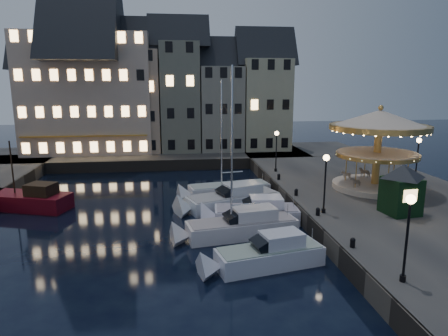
{
  "coord_description": "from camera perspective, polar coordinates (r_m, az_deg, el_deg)",
  "views": [
    {
      "loc": [
        -3.08,
        -24.76,
        10.3
      ],
      "look_at": [
        1.0,
        8.0,
        3.2
      ],
      "focal_mm": 32.0,
      "sensor_mm": 36.0,
      "label": 1
    }
  ],
  "objects": [
    {
      "name": "streetlamp_d",
      "position": [
        39.73,
        25.93,
        1.81
      ],
      "size": [
        0.44,
        0.44,
        4.17
      ],
      "color": "black",
      "rests_on": "quay_east"
    },
    {
      "name": "hotel_corner",
      "position": [
        55.84,
        -18.73,
        10.97
      ],
      "size": [
        17.6,
        9.0,
        16.8
      ],
      "color": "beige",
      "rests_on": "quay_north"
    },
    {
      "name": "red_fishing_boat",
      "position": [
        36.93,
        -26.19,
        -4.22
      ],
      "size": [
        7.68,
        4.72,
        5.88
      ],
      "color": "#590815",
      "rests_on": "ground"
    },
    {
      "name": "ticket_kiosk",
      "position": [
        30.09,
        24.12,
        -1.65
      ],
      "size": [
        3.42,
        3.42,
        4.0
      ],
      "color": "black",
      "rests_on": "quay_east"
    },
    {
      "name": "motorboat_f",
      "position": [
        36.71,
        -0.12,
        -3.3
      ],
      "size": [
        8.49,
        3.53,
        11.22
      ],
      "color": "silver",
      "rests_on": "ground"
    },
    {
      "name": "motorboat_c",
      "position": [
        27.38,
        1.77,
        -8.44
      ],
      "size": [
        8.63,
        3.49,
        11.4
      ],
      "color": "silver",
      "rests_on": "ground"
    },
    {
      "name": "townhouse_ne",
      "position": [
        55.18,
        -0.57,
        9.51
      ],
      "size": [
        6.16,
        8.0,
        12.8
      ],
      "color": "gray",
      "rests_on": "quay_north"
    },
    {
      "name": "ground",
      "position": [
        27.0,
        -0.01,
        -10.29
      ],
      "size": [
        160.0,
        160.0,
        0.0
      ],
      "primitive_type": "plane",
      "color": "black",
      "rests_on": "ground"
    },
    {
      "name": "streetlamp_a",
      "position": [
        19.84,
        24.81,
        -7.49
      ],
      "size": [
        0.44,
        0.44,
        4.17
      ],
      "color": "black",
      "rests_on": "quay_east"
    },
    {
      "name": "bollard_a",
      "position": [
        23.66,
        17.91,
        -10.05
      ],
      "size": [
        0.3,
        0.3,
        0.57
      ],
      "color": "black",
      "rests_on": "quay_east"
    },
    {
      "name": "bollard_d",
      "position": [
        38.06,
        7.83,
        -1.19
      ],
      "size": [
        0.3,
        0.3,
        0.57
      ],
      "color": "black",
      "rests_on": "quay_east"
    },
    {
      "name": "townhouse_nd",
      "position": [
        54.78,
        -6.35,
        10.99
      ],
      "size": [
        5.5,
        8.0,
        15.8
      ],
      "color": "slate",
      "rests_on": "quay_north"
    },
    {
      "name": "quay_east",
      "position": [
        36.49,
        21.18,
        -4.04
      ],
      "size": [
        16.0,
        56.0,
        1.3
      ],
      "primitive_type": "cube",
      "color": "#474442",
      "rests_on": "ground"
    },
    {
      "name": "bollard_b",
      "position": [
        28.42,
        13.26,
        -6.02
      ],
      "size": [
        0.3,
        0.3,
        0.57
      ],
      "color": "black",
      "rests_on": "quay_east"
    },
    {
      "name": "bollard_c",
      "position": [
        32.94,
        10.28,
        -3.37
      ],
      "size": [
        0.3,
        0.3,
        0.57
      ],
      "color": "black",
      "rests_on": "quay_east"
    },
    {
      "name": "motorboat_e",
      "position": [
        33.46,
        0.63,
        -4.64
      ],
      "size": [
        8.77,
        5.24,
        2.15
      ],
      "color": "silver",
      "rests_on": "ground"
    },
    {
      "name": "quaywall_n",
      "position": [
        47.84,
        -10.45,
        0.29
      ],
      "size": [
        48.0,
        0.15,
        1.3
      ],
      "primitive_type": "cube",
      "color": "#47423A",
      "rests_on": "ground"
    },
    {
      "name": "carousel",
      "position": [
        36.18,
        21.24,
        4.51
      ],
      "size": [
        8.18,
        8.18,
        7.16
      ],
      "color": "beige",
      "rests_on": "quay_east"
    },
    {
      "name": "motorboat_b",
      "position": [
        23.23,
        5.57,
        -12.49
      ],
      "size": [
        7.23,
        3.4,
        2.15
      ],
      "color": "silver",
      "rests_on": "ground"
    },
    {
      "name": "quaywall_e",
      "position": [
        33.5,
        8.98,
        -4.76
      ],
      "size": [
        0.15,
        44.0,
        1.3
      ],
      "primitive_type": "cube",
      "color": "#47423A",
      "rests_on": "ground"
    },
    {
      "name": "streetlamp_c",
      "position": [
        41.07,
        7.49,
        3.23
      ],
      "size": [
        0.44,
        0.44,
        4.17
      ],
      "color": "black",
      "rests_on": "quay_east"
    },
    {
      "name": "townhouse_nf",
      "position": [
        56.17,
        5.67,
        10.01
      ],
      "size": [
        6.82,
        8.0,
        13.8
      ],
      "color": "tan",
      "rests_on": "quay_north"
    },
    {
      "name": "quay_north",
      "position": [
        53.86,
        -12.23,
        1.54
      ],
      "size": [
        44.0,
        12.0,
        1.3
      ],
      "primitive_type": "cube",
      "color": "#474442",
      "rests_on": "ground"
    },
    {
      "name": "townhouse_nb",
      "position": [
        55.89,
        -18.68,
        9.43
      ],
      "size": [
        6.16,
        8.0,
        13.8
      ],
      "color": "slate",
      "rests_on": "quay_north"
    },
    {
      "name": "streetlamp_b",
      "position": [
        28.44,
        14.29,
        -1.01
      ],
      "size": [
        0.44,
        0.44,
        4.17
      ],
      "color": "black",
      "rests_on": "quay_east"
    },
    {
      "name": "townhouse_na",
      "position": [
        57.23,
        -24.05,
        8.57
      ],
      "size": [
        5.5,
        8.0,
        12.8
      ],
      "color": "gray",
      "rests_on": "quay_north"
    },
    {
      "name": "townhouse_nc",
      "position": [
        55.01,
        -12.43,
        10.27
      ],
      "size": [
        6.82,
        8.0,
        14.8
      ],
      "color": "tan",
      "rests_on": "quay_north"
    },
    {
      "name": "motorboat_d",
      "position": [
        30.19,
        3.83,
        -6.55
      ],
      "size": [
        7.33,
        2.95,
        2.15
      ],
      "color": "white",
      "rests_on": "ground"
    }
  ]
}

